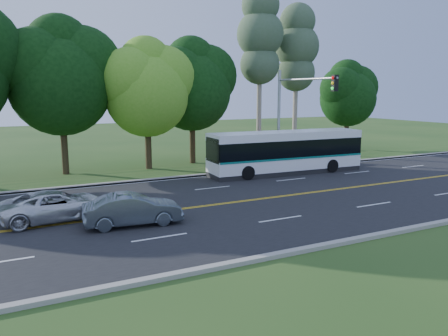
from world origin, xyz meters
name	(u,v)px	position (x,y,z in m)	size (l,w,h in m)	color
ground	(250,201)	(0.00, 0.00, 0.00)	(120.00, 120.00, 0.00)	#234717
road	(250,200)	(0.00, 0.00, 0.01)	(60.00, 14.00, 0.02)	black
curb_north	(196,176)	(0.00, 7.15, 0.07)	(60.00, 0.30, 0.15)	#99958B
curb_south	(348,241)	(0.00, -7.15, 0.07)	(60.00, 0.30, 0.15)	#99958B
grass_verge	(185,171)	(0.00, 9.00, 0.05)	(60.00, 4.00, 0.10)	#234717
lane_markings	(249,200)	(-0.09, 0.00, 0.02)	(57.60, 13.82, 0.00)	gold
tree_row	(96,73)	(-5.15, 12.13, 6.73)	(44.70, 9.10, 13.84)	black
bougainvillea_hedge	(279,157)	(7.18, 8.15, 0.72)	(9.50, 2.25, 1.50)	#940C44
traffic_signal	(295,104)	(6.49, 5.40, 4.67)	(0.42, 6.10, 7.00)	#909498
transit_bus	(286,153)	(5.97, 5.54, 1.43)	(10.96, 2.85, 2.84)	white
sedan	(133,209)	(-6.48, -1.47, 0.68)	(1.40, 4.02, 1.32)	#556067
suv	(57,205)	(-9.22, 0.73, 0.66)	(2.13, 4.63, 1.29)	silver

